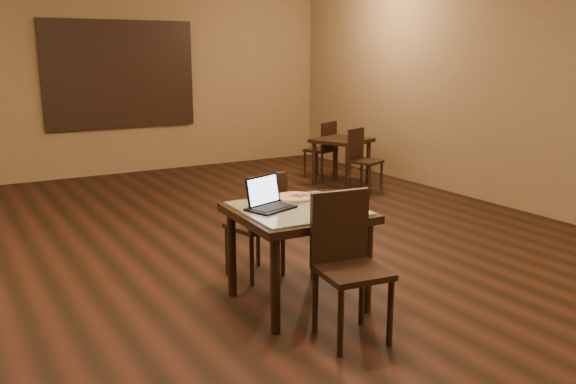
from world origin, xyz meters
TOP-DOWN VIEW (x-y plane):
  - ground at (0.00, 0.00)m, footprint 10.00×10.00m
  - wall_back at (0.00, 5.00)m, footprint 8.00×0.02m
  - wall_right at (4.00, 0.00)m, footprint 0.02×10.00m
  - mural at (0.50, 4.96)m, footprint 2.34×0.05m
  - tiled_table at (0.17, -0.84)m, footprint 0.96×0.96m
  - chair_main_near at (0.18, -1.45)m, footprint 0.48×0.48m
  - chair_main_far at (0.19, -0.22)m, footprint 0.47×0.47m
  - laptop at (-0.03, -0.73)m, footprint 0.40×0.36m
  - plate at (0.39, -1.02)m, footprint 0.24×0.24m
  - pizza_slice at (0.39, -1.02)m, footprint 0.25×0.25m
  - pizza_pan at (0.29, -0.60)m, footprint 0.37×0.37m
  - pizza_whole at (0.29, -0.60)m, footprint 0.31×0.31m
  - spatula at (0.31, -0.62)m, footprint 0.19×0.27m
  - napkin_roll at (0.57, -0.98)m, footprint 0.13×0.16m
  - other_table_a at (3.00, 2.56)m, footprint 0.92×0.92m
  - other_table_a_chair_near at (2.97, 2.06)m, footprint 0.48×0.48m
  - other_table_a_chair_far at (3.03, 3.07)m, footprint 0.48×0.48m

SIDE VIEW (x-z plane):
  - ground at x=0.00m, z-range 0.00..0.00m
  - other_table_a_chair_near at x=2.97m, z-range 0.06..0.92m
  - other_table_a_chair_far at x=3.03m, z-range 0.06..0.92m
  - chair_main_far at x=0.19m, z-range 0.06..0.98m
  - other_table_a at x=3.00m, z-range 0.22..0.89m
  - chair_main_near at x=0.18m, z-range 0.06..1.05m
  - tiled_table at x=0.17m, z-range 0.28..1.04m
  - pizza_pan at x=0.29m, z-range 0.76..0.77m
  - plate at x=0.39m, z-range 0.76..0.78m
  - pizza_whole at x=0.29m, z-range 0.77..0.79m
  - napkin_roll at x=0.57m, z-range 0.76..0.80m
  - pizza_slice at x=0.39m, z-range 0.78..0.80m
  - spatula at x=0.31m, z-range 0.78..0.80m
  - laptop at x=-0.03m, z-range 0.71..0.94m
  - wall_back at x=0.00m, z-range 0.00..3.00m
  - wall_right at x=4.00m, z-range 0.00..3.00m
  - mural at x=0.50m, z-range 0.73..2.37m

